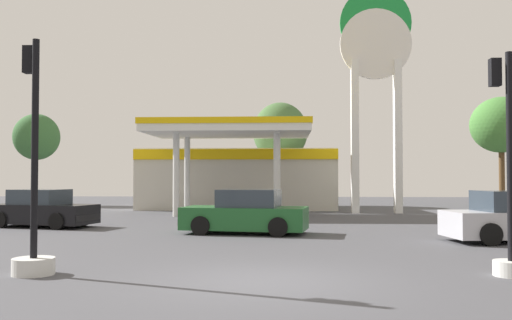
{
  "coord_description": "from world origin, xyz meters",
  "views": [
    {
      "loc": [
        0.42,
        -10.7,
        1.99
      ],
      "look_at": [
        -0.89,
        13.93,
        2.72
      ],
      "focal_mm": 39.33,
      "sensor_mm": 36.0,
      "label": 1
    }
  ],
  "objects_px": {
    "station_pole_sign": "(376,70)",
    "tree_0": "(37,137)",
    "car_0": "(42,210)",
    "traffic_signal_1": "(510,194)",
    "car_1": "(245,214)",
    "traffic_signal_0": "(33,218)",
    "tree_1": "(280,132)",
    "tree_2": "(501,125)"
  },
  "relations": [
    {
      "from": "station_pole_sign",
      "to": "tree_0",
      "type": "bearing_deg",
      "value": 161.04
    },
    {
      "from": "car_0",
      "to": "tree_0",
      "type": "xyz_separation_m",
      "value": [
        -7.97,
        16.93,
        4.11
      ]
    },
    {
      "from": "station_pole_sign",
      "to": "car_0",
      "type": "xyz_separation_m",
      "value": [
        -14.58,
        -9.18,
        -7.2
      ]
    },
    {
      "from": "car_0",
      "to": "tree_0",
      "type": "bearing_deg",
      "value": 115.23
    },
    {
      "from": "station_pole_sign",
      "to": "traffic_signal_1",
      "type": "bearing_deg",
      "value": -91.33
    },
    {
      "from": "car_1",
      "to": "traffic_signal_0",
      "type": "distance_m",
      "value": 9.21
    },
    {
      "from": "station_pole_sign",
      "to": "tree_1",
      "type": "height_order",
      "value": "station_pole_sign"
    },
    {
      "from": "station_pole_sign",
      "to": "tree_2",
      "type": "height_order",
      "value": "station_pole_sign"
    },
    {
      "from": "tree_0",
      "to": "tree_1",
      "type": "xyz_separation_m",
      "value": [
        17.22,
        0.63,
        0.33
      ]
    },
    {
      "from": "traffic_signal_1",
      "to": "traffic_signal_0",
      "type": "bearing_deg",
      "value": -177.79
    },
    {
      "from": "tree_1",
      "to": "tree_2",
      "type": "height_order",
      "value": "tree_2"
    },
    {
      "from": "tree_1",
      "to": "station_pole_sign",
      "type": "bearing_deg",
      "value": -57.52
    },
    {
      "from": "car_1",
      "to": "tree_0",
      "type": "relative_size",
      "value": 0.7
    },
    {
      "from": "car_0",
      "to": "traffic_signal_1",
      "type": "xyz_separation_m",
      "value": [
        14.13,
        -10.19,
        0.96
      ]
    },
    {
      "from": "traffic_signal_1",
      "to": "car_0",
      "type": "bearing_deg",
      "value": 144.22
    },
    {
      "from": "traffic_signal_1",
      "to": "tree_2",
      "type": "distance_m",
      "value": 29.57
    },
    {
      "from": "traffic_signal_1",
      "to": "tree_0",
      "type": "xyz_separation_m",
      "value": [
        -22.11,
        27.11,
        3.15
      ]
    },
    {
      "from": "traffic_signal_0",
      "to": "tree_2",
      "type": "distance_m",
      "value": 34.48
    },
    {
      "from": "car_0",
      "to": "traffic_signal_0",
      "type": "relative_size",
      "value": 0.92
    },
    {
      "from": "traffic_signal_0",
      "to": "tree_0",
      "type": "bearing_deg",
      "value": 114.4
    },
    {
      "from": "traffic_signal_1",
      "to": "tree_1",
      "type": "xyz_separation_m",
      "value": [
        -4.89,
        27.74,
        3.48
      ]
    },
    {
      "from": "car_1",
      "to": "tree_2",
      "type": "bearing_deg",
      "value": 50.29
    },
    {
      "from": "station_pole_sign",
      "to": "traffic_signal_1",
      "type": "height_order",
      "value": "station_pole_sign"
    },
    {
      "from": "car_1",
      "to": "traffic_signal_1",
      "type": "bearing_deg",
      "value": -53.66
    },
    {
      "from": "station_pole_sign",
      "to": "traffic_signal_1",
      "type": "distance_m",
      "value": 20.35
    },
    {
      "from": "car_0",
      "to": "tree_1",
      "type": "bearing_deg",
      "value": 62.22
    },
    {
      "from": "traffic_signal_0",
      "to": "tree_1",
      "type": "relative_size",
      "value": 0.67
    },
    {
      "from": "tree_0",
      "to": "car_0",
      "type": "bearing_deg",
      "value": -64.77
    },
    {
      "from": "traffic_signal_1",
      "to": "tree_1",
      "type": "height_order",
      "value": "tree_1"
    },
    {
      "from": "traffic_signal_0",
      "to": "station_pole_sign",
      "type": "bearing_deg",
      "value": 62.92
    },
    {
      "from": "traffic_signal_1",
      "to": "tree_0",
      "type": "height_order",
      "value": "tree_0"
    },
    {
      "from": "station_pole_sign",
      "to": "traffic_signal_1",
      "type": "xyz_separation_m",
      "value": [
        -0.45,
        -19.36,
        -6.24
      ]
    },
    {
      "from": "car_0",
      "to": "car_1",
      "type": "bearing_deg",
      "value": -14.61
    },
    {
      "from": "car_0",
      "to": "tree_0",
      "type": "relative_size",
      "value": 0.69
    },
    {
      "from": "traffic_signal_1",
      "to": "tree_2",
      "type": "xyz_separation_m",
      "value": [
        10.22,
        27.47,
        3.87
      ]
    },
    {
      "from": "car_0",
      "to": "car_1",
      "type": "xyz_separation_m",
      "value": [
        8.22,
        -2.14,
        0.03
      ]
    },
    {
      "from": "car_0",
      "to": "car_1",
      "type": "relative_size",
      "value": 0.98
    },
    {
      "from": "car_0",
      "to": "tree_2",
      "type": "distance_m",
      "value": 30.26
    },
    {
      "from": "tree_1",
      "to": "tree_0",
      "type": "bearing_deg",
      "value": -177.91
    },
    {
      "from": "car_1",
      "to": "tree_1",
      "type": "height_order",
      "value": "tree_1"
    },
    {
      "from": "car_0",
      "to": "tree_0",
      "type": "height_order",
      "value": "tree_0"
    },
    {
      "from": "traffic_signal_1",
      "to": "tree_1",
      "type": "relative_size",
      "value": 0.63
    }
  ]
}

